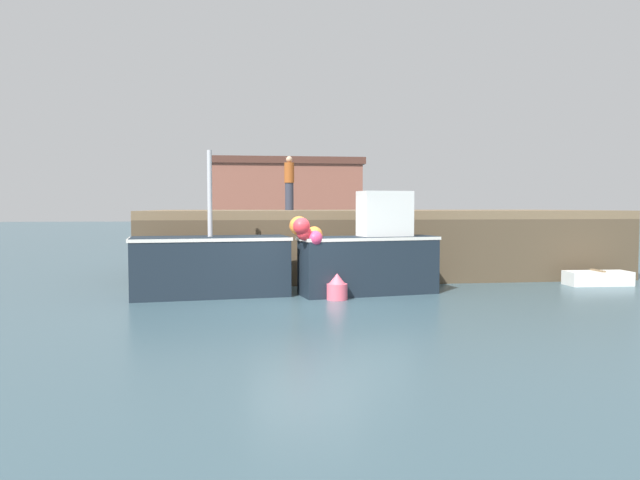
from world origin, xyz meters
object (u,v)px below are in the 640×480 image
(fishing_boat_near_right, at_px, (368,254))
(mooring_buoy_foreground, at_px, (337,288))
(rowboat, at_px, (598,278))
(dockworker, at_px, (289,183))
(fishing_boat_near_left, at_px, (210,265))

(fishing_boat_near_right, bearing_deg, mooring_buoy_foreground, -139.09)
(rowboat, height_order, mooring_buoy_foreground, mooring_buoy_foreground)
(rowboat, bearing_deg, dockworker, 149.26)
(fishing_boat_near_left, xyz_separation_m, mooring_buoy_foreground, (3.00, -1.03, -0.49))
(fishing_boat_near_right, bearing_deg, fishing_boat_near_left, 176.53)
(fishing_boat_near_left, height_order, rowboat, fishing_boat_near_left)
(fishing_boat_near_left, height_order, mooring_buoy_foreground, fishing_boat_near_left)
(dockworker, height_order, mooring_buoy_foreground, dockworker)
(rowboat, relative_size, mooring_buoy_foreground, 2.86)
(rowboat, distance_m, mooring_buoy_foreground, 7.85)
(fishing_boat_near_right, xyz_separation_m, dockworker, (-1.52, 5.78, 2.01))
(fishing_boat_near_left, height_order, dockworker, dockworker)
(fishing_boat_near_left, distance_m, rowboat, 10.72)
(fishing_boat_near_left, bearing_deg, rowboat, 3.27)
(rowboat, xyz_separation_m, dockworker, (-8.29, 4.93, 2.82))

